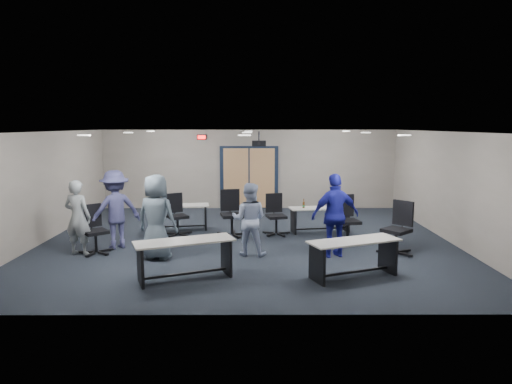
{
  "coord_description": "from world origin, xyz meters",
  "views": [
    {
      "loc": [
        0.19,
        -11.09,
        2.86
      ],
      "look_at": [
        0.22,
        -0.3,
        1.27
      ],
      "focal_mm": 32.0,
      "sensor_mm": 36.0,
      "label": 1
    }
  ],
  "objects_px": {
    "table_back_left": "(178,213)",
    "chair_loose_left": "(95,230)",
    "table_front_left": "(185,253)",
    "person_back": "(115,209)",
    "chair_back_d": "(348,220)",
    "person_lightblue": "(249,219)",
    "person_plaid": "(157,217)",
    "chair_back_a": "(177,215)",
    "table_back_right": "(320,215)",
    "chair_back_c": "(276,215)",
    "person_gray": "(78,217)",
    "chair_back_b": "(232,213)",
    "chair_loose_right": "(396,228)",
    "person_navy": "(335,215)",
    "table_front_right": "(354,252)"
  },
  "relations": [
    {
      "from": "table_front_right",
      "to": "person_lightblue",
      "type": "relative_size",
      "value": 1.16
    },
    {
      "from": "table_front_left",
      "to": "chair_back_a",
      "type": "xyz_separation_m",
      "value": [
        -0.71,
        3.43,
        0.03
      ]
    },
    {
      "from": "table_front_right",
      "to": "person_plaid",
      "type": "relative_size",
      "value": 1.02
    },
    {
      "from": "chair_back_d",
      "to": "person_back",
      "type": "distance_m",
      "value": 5.54
    },
    {
      "from": "chair_loose_left",
      "to": "chair_back_a",
      "type": "bearing_deg",
      "value": 9.65
    },
    {
      "from": "table_front_left",
      "to": "person_back",
      "type": "bearing_deg",
      "value": 109.47
    },
    {
      "from": "chair_back_b",
      "to": "person_lightblue",
      "type": "distance_m",
      "value": 1.8
    },
    {
      "from": "table_back_left",
      "to": "chair_back_d",
      "type": "xyz_separation_m",
      "value": [
        4.38,
        -1.45,
        0.11
      ]
    },
    {
      "from": "table_front_left",
      "to": "chair_back_d",
      "type": "xyz_separation_m",
      "value": [
        3.58,
        2.62,
        0.08
      ]
    },
    {
      "from": "person_plaid",
      "to": "person_gray",
      "type": "bearing_deg",
      "value": 7.62
    },
    {
      "from": "table_front_right",
      "to": "chair_back_b",
      "type": "bearing_deg",
      "value": 105.63
    },
    {
      "from": "table_back_left",
      "to": "person_lightblue",
      "type": "distance_m",
      "value": 3.18
    },
    {
      "from": "chair_back_b",
      "to": "person_back",
      "type": "height_order",
      "value": "person_back"
    },
    {
      "from": "table_front_left",
      "to": "chair_loose_right",
      "type": "height_order",
      "value": "chair_loose_right"
    },
    {
      "from": "chair_back_a",
      "to": "person_plaid",
      "type": "height_order",
      "value": "person_plaid"
    },
    {
      "from": "chair_back_b",
      "to": "person_back",
      "type": "distance_m",
      "value": 2.9
    },
    {
      "from": "chair_back_d",
      "to": "person_navy",
      "type": "bearing_deg",
      "value": -126.93
    },
    {
      "from": "table_back_left",
      "to": "person_back",
      "type": "xyz_separation_m",
      "value": [
        -1.13,
        -1.87,
        0.44
      ]
    },
    {
      "from": "chair_back_b",
      "to": "chair_loose_left",
      "type": "bearing_deg",
      "value": -163.81
    },
    {
      "from": "table_back_right",
      "to": "chair_back_c",
      "type": "bearing_deg",
      "value": -173.22
    },
    {
      "from": "table_back_left",
      "to": "person_plaid",
      "type": "bearing_deg",
      "value": -97.61
    },
    {
      "from": "person_lightblue",
      "to": "person_plaid",
      "type": "bearing_deg",
      "value": 18.13
    },
    {
      "from": "table_back_left",
      "to": "chair_loose_left",
      "type": "bearing_deg",
      "value": -129.22
    },
    {
      "from": "chair_back_a",
      "to": "person_navy",
      "type": "xyz_separation_m",
      "value": [
        3.77,
        -1.95,
        0.37
      ]
    },
    {
      "from": "chair_back_a",
      "to": "chair_back_d",
      "type": "bearing_deg",
      "value": -40.38
    },
    {
      "from": "chair_back_c",
      "to": "chair_loose_left",
      "type": "distance_m",
      "value": 4.48
    },
    {
      "from": "person_lightblue",
      "to": "person_navy",
      "type": "relative_size",
      "value": 0.88
    },
    {
      "from": "person_back",
      "to": "chair_back_c",
      "type": "bearing_deg",
      "value": 163.98
    },
    {
      "from": "person_back",
      "to": "chair_back_d",
      "type": "bearing_deg",
      "value": 150.07
    },
    {
      "from": "chair_loose_left",
      "to": "person_navy",
      "type": "xyz_separation_m",
      "value": [
        5.3,
        -0.22,
        0.37
      ]
    },
    {
      "from": "table_back_right",
      "to": "person_back",
      "type": "distance_m",
      "value": 5.27
    },
    {
      "from": "chair_loose_left",
      "to": "person_lightblue",
      "type": "xyz_separation_m",
      "value": [
        3.43,
        -0.09,
        0.26
      ]
    },
    {
      "from": "chair_back_b",
      "to": "chair_loose_left",
      "type": "height_order",
      "value": "chair_back_b"
    },
    {
      "from": "table_back_right",
      "to": "chair_back_b",
      "type": "height_order",
      "value": "chair_back_b"
    },
    {
      "from": "chair_back_b",
      "to": "person_plaid",
      "type": "xyz_separation_m",
      "value": [
        -1.51,
        -2.01,
        0.32
      ]
    },
    {
      "from": "chair_back_d",
      "to": "table_front_left",
      "type": "bearing_deg",
      "value": -156.24
    },
    {
      "from": "table_back_right",
      "to": "chair_back_d",
      "type": "bearing_deg",
      "value": -75.4
    },
    {
      "from": "table_front_left",
      "to": "person_plaid",
      "type": "distance_m",
      "value": 1.59
    },
    {
      "from": "chair_loose_right",
      "to": "person_navy",
      "type": "height_order",
      "value": "person_navy"
    },
    {
      "from": "chair_loose_left",
      "to": "person_lightblue",
      "type": "relative_size",
      "value": 0.68
    },
    {
      "from": "chair_back_c",
      "to": "chair_back_a",
      "type": "bearing_deg",
      "value": 166.68
    },
    {
      "from": "chair_back_a",
      "to": "person_plaid",
      "type": "relative_size",
      "value": 0.59
    },
    {
      "from": "table_front_left",
      "to": "person_plaid",
      "type": "bearing_deg",
      "value": 99.0
    },
    {
      "from": "chair_back_d",
      "to": "person_navy",
      "type": "height_order",
      "value": "person_navy"
    },
    {
      "from": "chair_back_d",
      "to": "person_plaid",
      "type": "distance_m",
      "value": 4.57
    },
    {
      "from": "table_front_right",
      "to": "person_navy",
      "type": "height_order",
      "value": "person_navy"
    },
    {
      "from": "person_lightblue",
      "to": "person_back",
      "type": "height_order",
      "value": "person_back"
    },
    {
      "from": "table_back_right",
      "to": "table_front_right",
      "type": "bearing_deg",
      "value": -97.27
    },
    {
      "from": "table_back_left",
      "to": "person_gray",
      "type": "height_order",
      "value": "person_gray"
    },
    {
      "from": "person_navy",
      "to": "chair_loose_right",
      "type": "bearing_deg",
      "value": 172.88
    }
  ]
}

